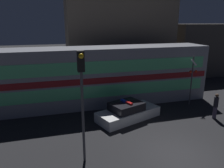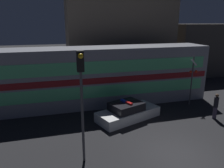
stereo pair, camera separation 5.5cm
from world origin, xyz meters
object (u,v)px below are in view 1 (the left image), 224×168
at_px(train, 98,76).
at_px(pedestrian, 216,106).
at_px(police_car, 128,112).
at_px(traffic_light_corner, 82,86).
at_px(crossing_signal_near, 192,77).

xyz_separation_m(train, pedestrian, (7.13, -5.15, -1.37)).
distance_m(train, police_car, 4.22).
xyz_separation_m(pedestrian, traffic_light_corner, (-9.44, -2.39, 2.85)).
bearing_deg(crossing_signal_near, traffic_light_corner, -151.08).
height_order(train, crossing_signal_near, train).
bearing_deg(traffic_light_corner, crossing_signal_near, 28.92).
xyz_separation_m(police_car, crossing_signal_near, (5.77, 1.23, 1.79)).
xyz_separation_m(police_car, pedestrian, (5.84, -1.55, 0.43)).
relative_size(train, traffic_light_corner, 3.40).
bearing_deg(pedestrian, police_car, 165.11).
bearing_deg(pedestrian, traffic_light_corner, -165.77).
height_order(pedestrian, traffic_light_corner, traffic_light_corner).
bearing_deg(traffic_light_corner, train, 72.99).
height_order(crossing_signal_near, traffic_light_corner, traffic_light_corner).
bearing_deg(crossing_signal_near, pedestrian, -88.71).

